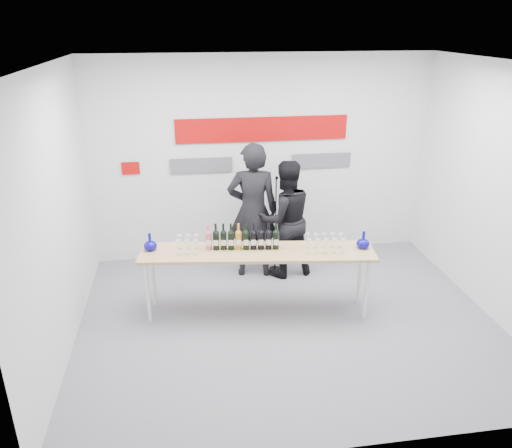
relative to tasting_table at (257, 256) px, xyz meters
name	(u,v)px	position (x,y,z in m)	size (l,w,h in m)	color
ground	(288,320)	(0.34, -0.26, -0.78)	(5.00, 5.00, 0.00)	slate
back_wall	(262,159)	(0.34, 1.74, 0.72)	(5.00, 0.04, 3.00)	silver
signage	(259,139)	(0.28, 1.71, 1.03)	(3.38, 0.02, 0.79)	#A90807
tasting_table	(257,256)	(0.00, 0.00, 0.00)	(2.86, 0.91, 0.84)	tan
wine_bottles	(242,236)	(-0.17, 0.08, 0.23)	(0.89, 0.19, 0.33)	#CC5966
decanter_left	(150,242)	(-1.27, 0.22, 0.17)	(0.16, 0.16, 0.21)	#0B0783
decanter_right	(363,240)	(1.28, -0.10, 0.17)	(0.16, 0.16, 0.21)	#0B0783
glasses_left	(188,245)	(-0.82, 0.10, 0.16)	(0.28, 0.25, 0.18)	silver
glasses_right	(325,243)	(0.80, -0.10, 0.16)	(0.48, 0.27, 0.18)	silver
presenter_left	(253,211)	(0.09, 1.02, 0.18)	(0.70, 0.46, 1.93)	black
presenter_right	(285,219)	(0.54, 0.96, 0.06)	(0.82, 0.64, 1.68)	black
mic_stand	(275,242)	(0.43, 1.08, -0.34)	(0.17, 0.17, 1.44)	black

